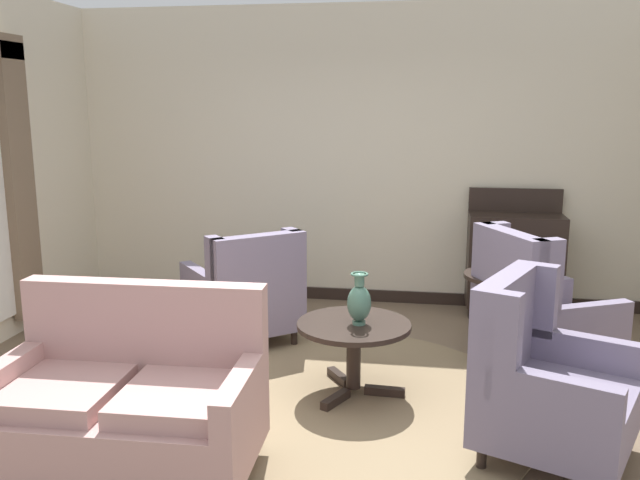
{
  "coord_description": "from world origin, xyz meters",
  "views": [
    {
      "loc": [
        0.67,
        -3.88,
        1.99
      ],
      "look_at": [
        -0.08,
        0.68,
        1.05
      ],
      "focal_mm": 37.42,
      "sensor_mm": 36.0,
      "label": 1
    }
  ],
  "objects": [
    {
      "name": "ground",
      "position": [
        0.0,
        0.0,
        0.0
      ],
      "size": [
        8.15,
        8.15,
        0.0
      ],
      "primitive_type": "plane",
      "color": "brown"
    },
    {
      "name": "wall_back",
      "position": [
        0.0,
        2.77,
        1.47
      ],
      "size": [
        5.98,
        0.08,
        2.94
      ],
      "primitive_type": "cube",
      "color": "beige",
      "rests_on": "ground"
    },
    {
      "name": "baseboard_back",
      "position": [
        0.0,
        2.71,
        0.06
      ],
      "size": [
        5.82,
        0.03,
        0.12
      ],
      "primitive_type": "cube",
      "color": "black",
      "rests_on": "ground"
    },
    {
      "name": "area_rug",
      "position": [
        0.0,
        0.3,
        0.01
      ],
      "size": [
        2.9,
        2.9,
        0.01
      ],
      "primitive_type": "cylinder",
      "color": "#847051",
      "rests_on": "ground"
    },
    {
      "name": "coffee_table",
      "position": [
        0.2,
        0.45,
        0.41
      ],
      "size": [
        0.78,
        0.78,
        0.52
      ],
      "color": "black",
      "rests_on": "ground"
    },
    {
      "name": "porcelain_vase",
      "position": [
        0.23,
        0.43,
        0.68
      ],
      "size": [
        0.16,
        0.16,
        0.36
      ],
      "color": "#4C7A66",
      "rests_on": "coffee_table"
    },
    {
      "name": "settee",
      "position": [
        -0.88,
        -0.77,
        0.42
      ],
      "size": [
        1.41,
        0.83,
        1.02
      ],
      "rotation": [
        0.0,
        0.0,
        0.02
      ],
      "color": "tan",
      "rests_on": "ground"
    },
    {
      "name": "armchair_beside_settee",
      "position": [
        1.35,
        -0.2,
        0.44
      ],
      "size": [
        1.05,
        1.07,
        1.04
      ],
      "rotation": [
        0.0,
        0.0,
        7.44
      ],
      "color": "slate",
      "rests_on": "ground"
    },
    {
      "name": "armchair_near_window",
      "position": [
        1.48,
        0.98,
        0.46
      ],
      "size": [
        1.1,
        1.06,
        1.12
      ],
      "rotation": [
        0.0,
        0.0,
        2.03
      ],
      "color": "slate",
      "rests_on": "ground"
    },
    {
      "name": "armchair_far_left",
      "position": [
        -0.82,
        1.35,
        0.42
      ],
      "size": [
        1.17,
        1.18,
        0.98
      ],
      "rotation": [
        0.0,
        0.0,
        3.83
      ],
      "color": "slate",
      "rests_on": "ground"
    },
    {
      "name": "side_table",
      "position": [
        1.26,
        1.25,
        0.43
      ],
      "size": [
        0.59,
        0.59,
        0.71
      ],
      "color": "black",
      "rests_on": "ground"
    },
    {
      "name": "sideboard",
      "position": [
        1.5,
        2.47,
        0.55
      ],
      "size": [
        0.87,
        0.41,
        1.2
      ],
      "color": "black",
      "rests_on": "ground"
    }
  ]
}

